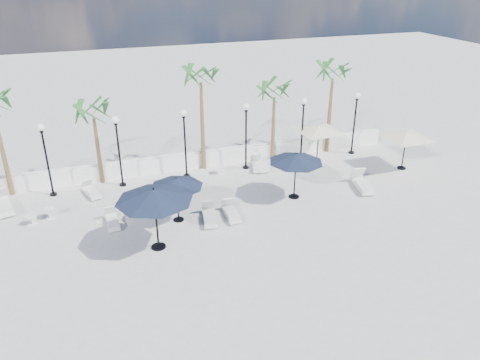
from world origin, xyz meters
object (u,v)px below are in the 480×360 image
object	(u,v)px
lounger_2	(209,216)
parasol_navy_mid	(176,183)
parasol_navy_right	(296,158)
parasol_cream_sq_b	(407,132)
parasol_cream_sq_a	(319,126)
lounger_4	(260,165)
lounger_5	(231,213)
parasol_navy_left	(154,195)
lounger_0	(92,191)
lounger_1	(3,205)
lounger_7	(362,184)
lounger_6	(257,165)
lounger_3	(112,221)

from	to	relation	value
lounger_2	parasol_navy_mid	world-z (taller)	parasol_navy_mid
parasol_navy_right	parasol_cream_sq_b	distance (m)	7.53
parasol_cream_sq_a	lounger_4	bearing A→B (deg)	179.69
lounger_5	parasol_navy_left	distance (m)	4.57
lounger_0	lounger_5	size ratio (longest dim) A/B	0.97
lounger_1	parasol_cream_sq_a	size ratio (longest dim) A/B	0.47
parasol_cream_sq_a	lounger_7	bearing A→B (deg)	-83.75
lounger_5	lounger_2	bearing A→B (deg)	-176.38
parasol_navy_left	lounger_5	bearing A→B (deg)	21.48
lounger_0	lounger_6	xyz separation A→B (m)	(9.23, 0.37, 0.00)
lounger_1	lounger_4	size ratio (longest dim) A/B	1.23
lounger_4	parasol_cream_sq_a	distance (m)	4.16
lounger_1	parasol_navy_right	world-z (taller)	parasol_navy_right
parasol_navy_right	parasol_cream_sq_a	world-z (taller)	parasol_navy_right
lounger_1	lounger_7	distance (m)	17.99
parasol_navy_mid	parasol_navy_right	distance (m)	6.06
lounger_1	lounger_3	distance (m)	5.73
lounger_3	lounger_7	xyz separation A→B (m)	(12.81, -0.51, 0.06)
lounger_6	parasol_navy_right	distance (m)	4.45
lounger_0	parasol_navy_right	bearing A→B (deg)	-36.18
lounger_0	lounger_3	distance (m)	3.44
lounger_5	lounger_4	bearing A→B (deg)	59.23
lounger_4	lounger_5	size ratio (longest dim) A/B	1.02
lounger_6	parasol_navy_left	xyz separation A→B (m)	(-6.86, -6.29, 2.26)
lounger_4	parasol_navy_mid	size ratio (longest dim) A/B	0.74
lounger_3	parasol_cream_sq_a	size ratio (longest dim) A/B	0.35
lounger_6	parasol_navy_mid	world-z (taller)	parasol_navy_mid
lounger_5	lounger_6	bearing A→B (deg)	60.45
lounger_0	parasol_navy_mid	size ratio (longest dim) A/B	0.70
lounger_0	parasol_navy_right	size ratio (longest dim) A/B	0.63
lounger_4	parasol_navy_right	world-z (taller)	parasol_navy_right
parasol_navy_mid	parasol_navy_left	bearing A→B (deg)	-123.32
lounger_1	parasol_navy_right	xyz separation A→B (m)	(13.79, -3.36, 1.88)
lounger_6	parasol_navy_mid	xyz separation A→B (m)	(-5.58, -4.34, 1.72)
lounger_0	lounger_5	world-z (taller)	lounger_5
lounger_0	parasol_cream_sq_a	bearing A→B (deg)	-14.24
parasol_navy_mid	parasol_cream_sq_a	size ratio (longest dim) A/B	0.52
lounger_3	lounger_7	size ratio (longest dim) A/B	0.75
lounger_4	parasol_navy_mid	world-z (taller)	parasol_navy_mid
lounger_0	parasol_cream_sq_b	distance (m)	17.41
lounger_2	lounger_5	size ratio (longest dim) A/B	1.07
lounger_0	parasol_cream_sq_b	bearing A→B (deg)	-23.64
lounger_4	lounger_1	bearing A→B (deg)	-177.55
lounger_1	lounger_2	size ratio (longest dim) A/B	1.17
lounger_0	lounger_5	xyz separation A→B (m)	(6.07, -4.47, 0.01)
lounger_0	parasol_cream_sq_a	size ratio (longest dim) A/B	0.36
parasol_navy_right	parasol_cream_sq_b	world-z (taller)	parasol_navy_right
lounger_7	parasol_navy_left	xyz separation A→B (m)	(-11.16, -2.05, 2.20)
parasol_cream_sq_a	parasol_navy_right	bearing A→B (deg)	-130.38
lounger_1	parasol_navy_mid	size ratio (longest dim) A/B	0.90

